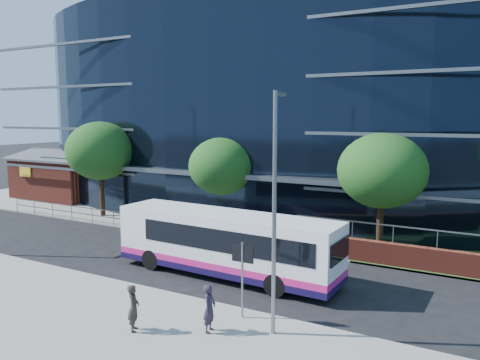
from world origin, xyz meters
The scene contains 17 objects.
ground centered at (0.00, 0.00, 0.00)m, with size 200.00×200.00×0.00m, color black.
pavement_near centered at (0.00, -5.00, 0.07)m, with size 80.00×8.00×0.15m, color gray.
kerb centered at (0.00, -1.00, 0.08)m, with size 80.00×0.25×0.16m, color gray.
yellow_line_outer centered at (0.00, -0.80, 0.01)m, with size 80.00×0.08×0.01m, color gold.
yellow_line_inner centered at (0.00, -0.65, 0.01)m, with size 80.00×0.08×0.01m, color gold.
far_forecourt centered at (-6.00, 11.00, 0.05)m, with size 50.00×8.00×0.10m, color gray.
glass_office centered at (-4.00, 20.85, 8.00)m, with size 44.00×23.10×16.00m.
brick_pavilion centered at (-22.00, 13.50, 1.94)m, with size 8.60×6.66×4.40m.
guard_railings centered at (-8.00, 7.00, 0.82)m, with size 24.00×0.05×1.10m.
street_sign centered at (4.50, -1.59, 2.15)m, with size 0.85×0.09×2.80m.
tree_far_a centered at (-13.00, 9.00, 4.86)m, with size 4.95×4.95×6.98m.
tree_far_b centered at (-3.00, 9.50, 4.21)m, with size 4.29×4.29×6.05m.
tree_far_c centered at (7.00, 9.00, 4.54)m, with size 4.62×4.62×6.51m.
streetlight_east centered at (6.00, -2.17, 4.44)m, with size 0.15×0.77×8.00m.
city_bus centered at (1.58, 2.29, 1.56)m, with size 11.00×2.92×2.95m.
pedestrian centered at (4.08, -3.13, 0.97)m, with size 0.60×0.39×1.64m, color #292030.
pedestrian_b centered at (1.80, -4.30, 0.95)m, with size 0.59×0.38×1.60m, color #2F2721.
Camera 1 is at (12.19, -15.69, 7.35)m, focal length 35.00 mm.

